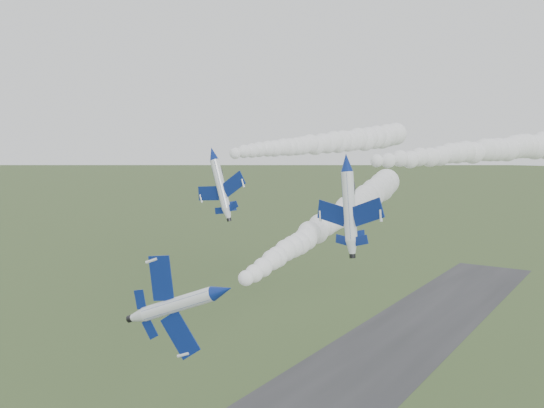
{
  "coord_description": "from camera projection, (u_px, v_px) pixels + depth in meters",
  "views": [
    {
      "loc": [
        46.4,
        -56.32,
        44.69
      ],
      "look_at": [
        1.94,
        13.02,
        35.67
      ],
      "focal_mm": 40.0,
      "sensor_mm": 36.0,
      "label": 1
    }
  ],
  "objects": [
    {
      "name": "runway",
      "position": [
        317.0,
        404.0,
        101.99
      ],
      "size": [
        24.0,
        260.0,
        0.04
      ],
      "primitive_type": "cube",
      "color": "#2D2D2F",
      "rests_on": "ground"
    },
    {
      "name": "jet_lead",
      "position": [
        222.0,
        291.0,
        62.81
      ],
      "size": [
        4.85,
        13.79,
        10.71
      ],
      "rotation": [
        0.0,
        1.21,
        0.19
      ],
      "color": "white"
    },
    {
      "name": "smoke_trail_jet_lead",
      "position": [
        338.0,
        216.0,
        97.78
      ],
      "size": [
        18.41,
        70.78,
        5.43
      ],
      "primitive_type": null,
      "rotation": [
        0.0,
        0.0,
        0.19
      ],
      "color": "white"
    },
    {
      "name": "jet_pair_left",
      "position": [
        212.0,
        153.0,
        91.26
      ],
      "size": [
        9.27,
        11.59,
        3.74
      ],
      "rotation": [
        0.0,
        -0.32,
        -0.09
      ],
      "color": "white"
    },
    {
      "name": "smoke_trail_jet_pair_left",
      "position": [
        330.0,
        143.0,
        118.02
      ],
      "size": [
        10.81,
        62.83,
        5.22
      ],
      "primitive_type": null,
      "rotation": [
        0.0,
        0.0,
        -0.09
      ],
      "color": "white"
    },
    {
      "name": "jet_pair_right",
      "position": [
        346.0,
        162.0,
        79.16
      ],
      "size": [
        11.6,
        13.53,
        3.46
      ],
      "rotation": [
        0.0,
        -0.1,
        -0.3
      ],
      "color": "white"
    },
    {
      "name": "smoke_trail_jet_pair_right",
      "position": [
        502.0,
        150.0,
        102.38
      ],
      "size": [
        25.37,
        66.71,
        5.36
      ],
      "primitive_type": null,
      "rotation": [
        0.0,
        0.0,
        -0.3
      ],
      "color": "white"
    }
  ]
}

